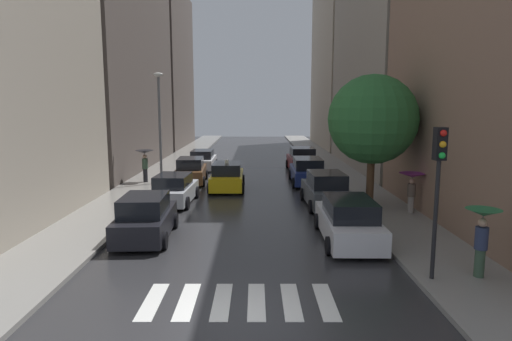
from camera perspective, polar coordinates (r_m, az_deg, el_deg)
The scene contains 23 objects.
ground_plane at distance 34.01m, azimuth -0.48°, elevation 0.02°, with size 28.00×72.00×0.04m, color #2B2B2E.
sidewalk_left at distance 34.69m, azimuth -11.28°, elevation 0.18°, with size 3.00×72.00×0.15m, color gray.
sidewalk_right at distance 34.53m, azimuth 10.37°, elevation 0.17°, with size 3.00×72.00×0.15m, color gray.
crosswalk_stripes at distance 11.84m, azimuth -1.96°, elevation -16.66°, with size 4.95×2.20×0.01m.
building_left_mid at distance 37.35m, azimuth -18.64°, elevation 19.11°, with size 6.00×18.87×24.29m, color #564C47.
building_left_far at distance 54.17m, azimuth -12.24°, elevation 12.72°, with size 6.00×14.84×18.25m, color #564C47.
building_right_mid at distance 37.19m, azimuth 17.76°, elevation 19.05°, with size 6.00×17.42×24.11m, color #9E9384.
building_right_far at distance 54.22m, azimuth 11.89°, elevation 14.73°, with size 6.00×16.45×22.02m, color #B2A38C.
parked_car_left_nearest at distance 17.17m, azimuth -13.96°, elevation -6.06°, with size 2.14×4.20×1.69m.
parked_car_left_second at distance 22.85m, azimuth -10.40°, elevation -2.48°, with size 2.19×4.12×1.54m.
parked_car_left_third at distance 28.61m, azimuth -8.23°, elevation -0.09°, with size 2.14×4.19×1.67m.
parked_car_left_fourth at distance 34.46m, azimuth -6.71°, elevation 1.33°, with size 2.01×4.27×1.55m.
parked_car_right_nearest at distance 16.68m, azimuth 12.21°, elevation -6.46°, with size 2.13×4.81×1.66m.
parked_car_right_second at distance 22.10m, azimuth 9.33°, elevation -2.59°, with size 2.21×4.39×1.74m.
parked_car_right_third at distance 28.34m, azimuth 6.96°, elevation -0.13°, with size 2.18×4.76×1.68m.
parked_car_right_fourth at distance 33.78m, azimuth 6.25°, elevation 1.38°, with size 2.25×4.45×1.81m.
taxi_midroad at distance 26.24m, azimuth -3.55°, elevation -0.83°, with size 2.12×4.36×1.81m.
pedestrian_foreground at distance 28.70m, azimuth -14.04°, elevation 1.60°, with size 1.15×1.15×2.03m.
pedestrian_near_tree at distance 14.04m, azimuth 27.65°, elevation -6.73°, with size 0.98×0.98×1.99m.
pedestrian_by_kerb at distance 21.09m, azimuth 19.92°, elevation -1.46°, with size 1.17×1.17×1.83m.
street_tree_right at distance 21.28m, azimuth 15.22°, elevation 6.42°, with size 4.18×4.18×6.31m.
traffic_light_right_corner at distance 12.98m, azimuth 22.97°, elevation 0.07°, with size 0.30×0.42×4.30m.
lamp_post_left at distance 27.95m, azimuth -12.19°, elevation 6.45°, with size 0.60×0.28×6.84m.
Camera 1 is at (0.44, -9.62, 5.06)m, focal length 30.69 mm.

